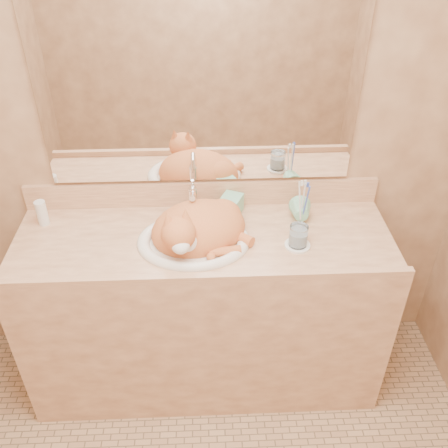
{
  "coord_description": "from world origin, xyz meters",
  "views": [
    {
      "loc": [
        0.01,
        -0.94,
        2.13
      ],
      "look_at": [
        0.09,
        0.7,
        0.94
      ],
      "focal_mm": 40.0,
      "sensor_mm": 36.0,
      "label": 1
    }
  ],
  "objects_px": {
    "soap_dispenser": "(225,204)",
    "water_glass": "(298,236)",
    "cat": "(197,227)",
    "vanity_counter": "(206,310)",
    "sink_basin": "(193,228)",
    "toothbrush_cup": "(301,217)"
  },
  "relations": [
    {
      "from": "cat",
      "to": "soap_dispenser",
      "type": "height_order",
      "value": "soap_dispenser"
    },
    {
      "from": "sink_basin",
      "to": "water_glass",
      "type": "bearing_deg",
      "value": -10.6
    },
    {
      "from": "vanity_counter",
      "to": "cat",
      "type": "height_order",
      "value": "cat"
    },
    {
      "from": "sink_basin",
      "to": "vanity_counter",
      "type": "bearing_deg",
      "value": 21.57
    },
    {
      "from": "soap_dispenser",
      "to": "water_glass",
      "type": "relative_size",
      "value": 2.14
    },
    {
      "from": "soap_dispenser",
      "to": "water_glass",
      "type": "height_order",
      "value": "soap_dispenser"
    },
    {
      "from": "water_glass",
      "to": "cat",
      "type": "bearing_deg",
      "value": 171.35
    },
    {
      "from": "soap_dispenser",
      "to": "water_glass",
      "type": "xyz_separation_m",
      "value": [
        0.29,
        -0.18,
        -0.04
      ]
    },
    {
      "from": "sink_basin",
      "to": "soap_dispenser",
      "type": "distance_m",
      "value": 0.2
    },
    {
      "from": "toothbrush_cup",
      "to": "water_glass",
      "type": "xyz_separation_m",
      "value": [
        -0.04,
        -0.14,
        0.01
      ]
    },
    {
      "from": "soap_dispenser",
      "to": "sink_basin",
      "type": "bearing_deg",
      "value": -110.53
    },
    {
      "from": "vanity_counter",
      "to": "soap_dispenser",
      "type": "xyz_separation_m",
      "value": [
        0.1,
        0.12,
        0.52
      ]
    },
    {
      "from": "soap_dispenser",
      "to": "water_glass",
      "type": "distance_m",
      "value": 0.35
    },
    {
      "from": "vanity_counter",
      "to": "soap_dispenser",
      "type": "height_order",
      "value": "soap_dispenser"
    },
    {
      "from": "vanity_counter",
      "to": "cat",
      "type": "xyz_separation_m",
      "value": [
        -0.02,
        -0.0,
        0.49
      ]
    },
    {
      "from": "toothbrush_cup",
      "to": "water_glass",
      "type": "distance_m",
      "value": 0.15
    },
    {
      "from": "sink_basin",
      "to": "toothbrush_cup",
      "type": "relative_size",
      "value": 4.62
    },
    {
      "from": "vanity_counter",
      "to": "soap_dispenser",
      "type": "relative_size",
      "value": 8.32
    },
    {
      "from": "sink_basin",
      "to": "soap_dispenser",
      "type": "xyz_separation_m",
      "value": [
        0.14,
        0.14,
        0.02
      ]
    },
    {
      "from": "soap_dispenser",
      "to": "cat",
      "type": "bearing_deg",
      "value": -110.63
    },
    {
      "from": "cat",
      "to": "soap_dispenser",
      "type": "distance_m",
      "value": 0.17
    },
    {
      "from": "sink_basin",
      "to": "cat",
      "type": "xyz_separation_m",
      "value": [
        0.02,
        0.02,
        -0.01
      ]
    }
  ]
}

